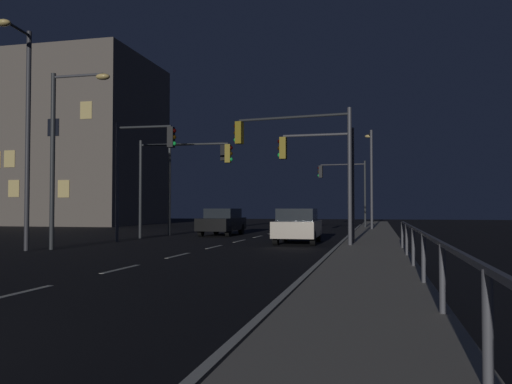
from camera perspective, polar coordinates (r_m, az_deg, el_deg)
ground_plane at (r=22.08m, az=-4.14°, el=-5.89°), size 112.00×112.00×0.00m
sidewalk_right at (r=21.09m, az=12.56°, el=-5.86°), size 2.44×77.00×0.14m
lane_markings_center at (r=25.44m, az=-1.80°, el=-5.34°), size 0.14×50.00×0.01m
lane_edge_line at (r=26.14m, az=9.42°, el=-5.22°), size 0.14×53.00×0.01m
car at (r=23.79m, az=4.57°, el=-3.61°), size 1.96×4.45×1.57m
car_oncoming at (r=30.83m, az=-3.69°, el=-3.20°), size 1.83×4.41×1.57m
traffic_light_mid_left at (r=22.65m, az=6.76°, el=3.17°), size 3.31×0.35×4.85m
traffic_light_far_right at (r=27.77m, az=-8.12°, el=2.64°), size 5.06×0.59×5.19m
traffic_light_far_center at (r=41.32m, az=9.50°, el=1.22°), size 3.74×0.46×5.10m
traffic_light_far_left at (r=25.37m, az=-12.34°, el=3.58°), size 3.02×0.35×5.68m
traffic_light_near_left at (r=21.66m, az=4.43°, el=4.73°), size 5.01×0.87×5.45m
traffic_light_mid_right at (r=30.41m, az=-6.76°, el=2.56°), size 3.72×0.57×5.53m
street_lamp_median at (r=37.82m, az=12.38°, el=2.39°), size 0.56×1.65×6.93m
street_lamp_corner at (r=21.43m, az=-23.90°, el=7.26°), size 0.56×1.90×8.27m
street_lamp_across_street at (r=21.48m, az=-20.26°, el=5.22°), size 2.48×0.36×6.80m
barrier_fence at (r=10.76m, az=17.74°, el=-5.47°), size 0.09×18.42×0.98m
building_distant at (r=57.56m, az=-22.87°, el=4.81°), size 23.83×12.46×16.11m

